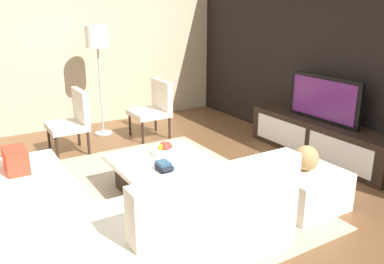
{
  "coord_description": "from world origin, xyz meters",
  "views": [
    {
      "loc": [
        3.45,
        -1.72,
        1.98
      ],
      "look_at": [
        -0.32,
        0.58,
        0.57
      ],
      "focal_mm": 37.5,
      "sensor_mm": 36.0,
      "label": 1
    }
  ],
  "objects": [
    {
      "name": "media_console",
      "position": [
        0.0,
        2.4,
        0.25
      ],
      "size": [
        2.2,
        0.49,
        0.5
      ],
      "color": "black",
      "rests_on": "ground"
    },
    {
      "name": "ottoman",
      "position": [
        0.88,
        1.17,
        0.2
      ],
      "size": [
        0.7,
        0.7,
        0.4
      ],
      "primitive_type": "cube",
      "color": "beige",
      "rests_on": "ground"
    },
    {
      "name": "area_rug",
      "position": [
        -0.1,
        0.0,
        0.01
      ],
      "size": [
        3.17,
        2.54,
        0.01
      ],
      "primitive_type": "cube",
      "color": "tan",
      "rests_on": "ground"
    },
    {
      "name": "book_stack",
      "position": [
        0.12,
        -0.02,
        0.43
      ],
      "size": [
        0.2,
        0.14,
        0.09
      ],
      "color": "#1E232D",
      "rests_on": "coffee_table"
    },
    {
      "name": "accent_chair_near",
      "position": [
        -1.91,
        -0.36,
        0.49
      ],
      "size": [
        0.54,
        0.5,
        0.87
      ],
      "rotation": [
        0.0,
        0.0,
        -0.04
      ],
      "color": "black",
      "rests_on": "ground"
    },
    {
      "name": "ground_plane",
      "position": [
        0.0,
        0.0,
        0.0
      ],
      "size": [
        14.0,
        14.0,
        0.0
      ],
      "primitive_type": "plane",
      "color": "brown"
    },
    {
      "name": "feature_wall_back",
      "position": [
        0.0,
        2.7,
        1.4
      ],
      "size": [
        6.4,
        0.12,
        2.8
      ],
      "primitive_type": "cube",
      "color": "black",
      "rests_on": "ground"
    },
    {
      "name": "side_wall_left",
      "position": [
        -3.2,
        0.2,
        1.4
      ],
      "size": [
        0.12,
        5.2,
        2.8
      ],
      "primitive_type": "cube",
      "color": "#C6B28E",
      "rests_on": "ground"
    },
    {
      "name": "sectional_couch",
      "position": [
        0.5,
        -0.89,
        0.29
      ],
      "size": [
        2.35,
        2.29,
        0.85
      ],
      "color": "beige",
      "rests_on": "ground"
    },
    {
      "name": "decorative_ball",
      "position": [
        0.88,
        1.17,
        0.53
      ],
      "size": [
        0.25,
        0.25,
        0.25
      ],
      "primitive_type": "sphere",
      "color": "#AD8451",
      "rests_on": "ottoman"
    },
    {
      "name": "fruit_bowl",
      "position": [
        -0.28,
        0.2,
        0.43
      ],
      "size": [
        0.28,
        0.28,
        0.14
      ],
      "color": "silver",
      "rests_on": "coffee_table"
    },
    {
      "name": "coffee_table",
      "position": [
        -0.1,
        0.1,
        0.2
      ],
      "size": [
        1.07,
        1.02,
        0.38
      ],
      "color": "black",
      "rests_on": "ground"
    },
    {
      "name": "floor_lamp",
      "position": [
        -2.49,
        0.25,
        1.43
      ],
      "size": [
        0.34,
        0.34,
        1.68
      ],
      "color": "#A5A5AA",
      "rests_on": "ground"
    },
    {
      "name": "accent_chair_far",
      "position": [
        -1.96,
        0.91,
        0.49
      ],
      "size": [
        0.56,
        0.53,
        0.87
      ],
      "rotation": [
        0.0,
        0.0,
        0.19
      ],
      "color": "black",
      "rests_on": "ground"
    },
    {
      "name": "television",
      "position": [
        0.0,
        2.4,
        0.8
      ],
      "size": [
        1.13,
        0.06,
        0.6
      ],
      "color": "black",
      "rests_on": "media_console"
    }
  ]
}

